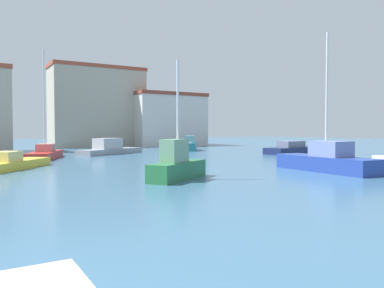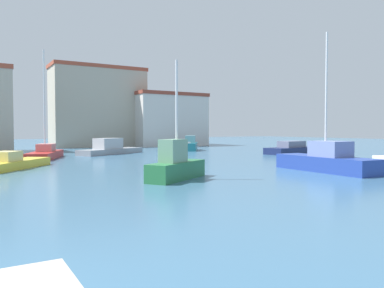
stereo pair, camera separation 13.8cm
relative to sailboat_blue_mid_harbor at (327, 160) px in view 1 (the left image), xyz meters
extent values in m
plane|color=#38607F|center=(-4.32, 10.10, -0.66)|extent=(160.00, 160.00, 0.00)
cube|color=#233D93|center=(0.00, 0.08, -0.22)|extent=(2.18, 6.57, 0.88)
cube|color=#6E7DB1|center=(-0.01, -0.28, 0.67)|extent=(1.68, 2.11, 0.91)
cylinder|color=silver|center=(0.00, 0.08, 3.84)|extent=(0.12, 0.12, 7.24)
cube|color=gray|center=(-5.61, 21.83, -0.40)|extent=(7.65, 5.47, 0.53)
cube|color=#ADB0B5|center=(-6.00, 21.61, 0.40)|extent=(3.16, 2.70, 1.06)
cube|color=gold|center=(-15.57, 11.12, -0.40)|extent=(5.07, 5.88, 0.52)
cube|color=#DFCD77|center=(-16.05, 10.50, 0.16)|extent=(1.96, 2.02, 0.61)
cube|color=#B22823|center=(-12.39, 19.02, -0.37)|extent=(4.20, 6.87, 0.58)
cube|color=#C4716E|center=(-12.23, 19.40, 0.24)|extent=(1.88, 2.20, 0.64)
cylinder|color=silver|center=(-12.39, 19.02, 4.22)|extent=(0.12, 0.12, 8.60)
cube|color=#28703D|center=(-9.23, 1.34, -0.23)|extent=(4.07, 3.18, 0.87)
cube|color=gray|center=(-9.53, 1.15, 0.76)|extent=(1.70, 1.50, 1.12)
cylinder|color=silver|center=(-9.23, 1.34, 2.70)|extent=(0.12, 0.12, 4.98)
cylinder|color=silver|center=(-8.61, 1.74, 1.10)|extent=(1.25, 0.84, 0.08)
cube|color=#1E707A|center=(4.55, 23.35, -0.21)|extent=(3.83, 4.78, 0.90)
cube|color=#6B9CA2|center=(4.23, 22.87, 0.66)|extent=(1.91, 2.10, 0.85)
cube|color=#19234C|center=(11.07, 12.99, -0.34)|extent=(8.16, 3.35, 0.65)
cube|color=slate|center=(10.24, 12.87, 0.31)|extent=(3.09, 1.87, 0.64)
cube|color=#B2A893|center=(-1.79, 38.52, 4.78)|extent=(12.87, 5.32, 10.87)
cube|color=#9E4733|center=(-1.79, 38.52, 10.46)|extent=(13.13, 5.42, 0.50)
cube|color=beige|center=(8.07, 37.80, 3.03)|extent=(10.73, 9.60, 7.39)
cube|color=brown|center=(8.07, 37.80, 6.98)|extent=(10.95, 9.80, 0.50)
camera|label=1|loc=(-18.23, -14.97, 1.80)|focal=35.58mm
camera|label=2|loc=(-18.11, -15.04, 1.80)|focal=35.58mm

